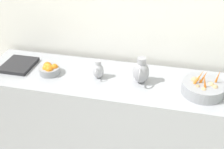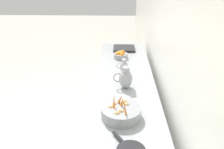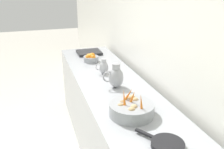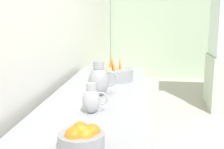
% 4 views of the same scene
% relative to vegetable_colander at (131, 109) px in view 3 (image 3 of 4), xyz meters
% --- Properties ---
extents(tile_wall_left, '(0.10, 9.41, 3.00)m').
position_rel_vegetable_colander_xyz_m(tile_wall_left, '(-0.52, -0.16, 0.53)').
color(tile_wall_left, white).
rests_on(tile_wall_left, ground_plane).
extents(prep_counter, '(0.70, 2.94, 0.92)m').
position_rel_vegetable_colander_xyz_m(prep_counter, '(-0.06, -0.66, -0.51)').
color(prep_counter, '#9EA0A5').
rests_on(prep_counter, ground_plane).
extents(vegetable_colander, '(0.37, 0.37, 0.24)m').
position_rel_vegetable_colander_xyz_m(vegetable_colander, '(0.00, 0.00, 0.00)').
color(vegetable_colander, gray).
rests_on(vegetable_colander, prep_counter).
extents(orange_bowl, '(0.20, 0.20, 0.11)m').
position_rel_vegetable_colander_xyz_m(orange_bowl, '(-0.01, -1.44, -0.01)').
color(orange_bowl, gray).
rests_on(orange_bowl, prep_counter).
extents(metal_pitcher_tall, '(0.21, 0.15, 0.25)m').
position_rel_vegetable_colander_xyz_m(metal_pitcher_tall, '(-0.05, -0.55, 0.06)').
color(metal_pitcher_tall, '#939399').
rests_on(metal_pitcher_tall, prep_counter).
extents(metal_pitcher_short, '(0.15, 0.11, 0.18)m').
position_rel_vegetable_colander_xyz_m(metal_pitcher_short, '(-0.04, -0.96, 0.03)').
color(metal_pitcher_short, '#A3A3A8').
rests_on(metal_pitcher_short, prep_counter).
extents(counter_sink_basin, '(0.34, 0.30, 0.04)m').
position_rel_vegetable_colander_xyz_m(counter_sink_basin, '(-0.07, -1.81, -0.04)').
color(counter_sink_basin, '#232326').
rests_on(counter_sink_basin, prep_counter).
extents(skillet_on_counter, '(0.26, 0.33, 0.03)m').
position_rel_vegetable_colander_xyz_m(skillet_on_counter, '(-0.07, 0.45, -0.04)').
color(skillet_on_counter, black).
rests_on(skillet_on_counter, prep_counter).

